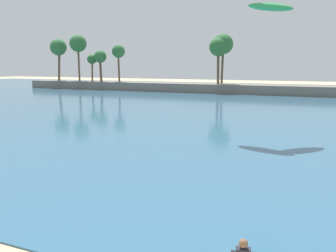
# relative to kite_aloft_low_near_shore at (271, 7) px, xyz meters

# --- Properties ---
(sea) EXTENTS (220.00, 102.30, 0.06)m
(sea) POSITION_rel_kite_aloft_low_near_shore_xyz_m (-4.91, 30.76, -9.68)
(sea) COLOR #33607F
(sea) RESTS_ON ground
(palm_headland) EXTENTS (113.54, 6.00, 13.40)m
(palm_headland) POSITION_rel_kite_aloft_low_near_shore_xyz_m (-5.74, 41.91, -6.23)
(palm_headland) COLOR slate
(palm_headland) RESTS_ON ground
(kite_aloft_low_near_shore) EXTENTS (3.75, 3.86, 0.68)m
(kite_aloft_low_near_shore) POSITION_rel_kite_aloft_low_near_shore_xyz_m (0.00, 0.00, 0.00)
(kite_aloft_low_near_shore) COLOR green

